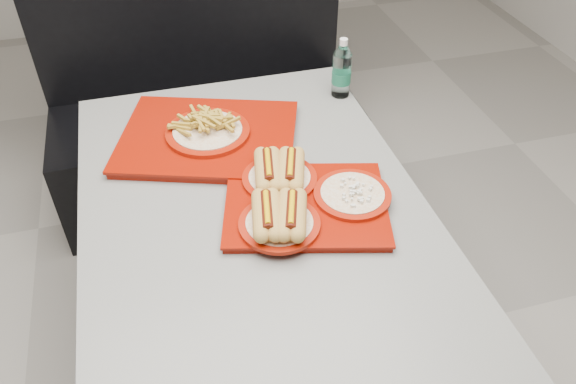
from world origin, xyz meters
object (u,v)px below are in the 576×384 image
object	(u,v)px
diner_table	(259,257)
tray_near	(299,198)
booth_bench	(204,109)
water_bottle	(342,71)
tray_far	(208,134)

from	to	relation	value
diner_table	tray_near	xyz separation A→B (m)	(0.11, -0.01, 0.20)
booth_bench	water_bottle	xyz separation A→B (m)	(0.41, -0.59, 0.44)
diner_table	water_bottle	world-z (taller)	water_bottle
water_bottle	tray_near	bearing A→B (deg)	-120.01
booth_bench	tray_far	size ratio (longest dim) A/B	2.17
tray_far	tray_near	bearing A→B (deg)	-63.34
diner_table	tray_far	world-z (taller)	tray_far
booth_bench	water_bottle	world-z (taller)	booth_bench
tray_near	water_bottle	size ratio (longest dim) A/B	2.42
tray_near	water_bottle	bearing A→B (deg)	59.99
booth_bench	tray_near	distance (m)	1.17
tray_near	water_bottle	xyz separation A→B (m)	(0.30, 0.51, 0.05)
tray_far	booth_bench	bearing A→B (deg)	84.79
diner_table	booth_bench	bearing A→B (deg)	90.00
booth_bench	tray_far	xyz separation A→B (m)	(-0.07, -0.74, 0.38)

